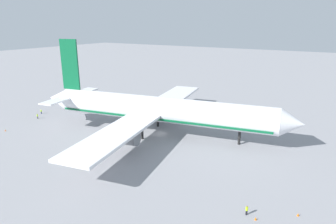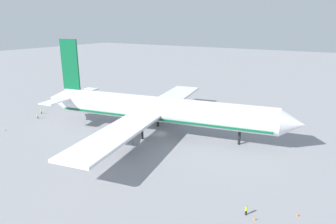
% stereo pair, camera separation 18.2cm
% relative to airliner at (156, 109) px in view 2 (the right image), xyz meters
% --- Properties ---
extents(ground_plane, '(600.00, 600.00, 0.00)m').
position_rel_airliner_xyz_m(ground_plane, '(1.25, 0.21, -7.15)').
color(ground_plane, gray).
extents(airliner, '(76.71, 72.52, 26.20)m').
position_rel_airliner_xyz_m(airliner, '(0.00, 0.00, 0.00)').
color(airliner, white).
rests_on(airliner, ground).
extents(baggage_cart_1, '(2.35, 3.14, 1.44)m').
position_rel_airliner_xyz_m(baggage_cart_1, '(28.74, 33.92, -6.37)').
color(baggage_cart_1, '#26598C').
rests_on(baggage_cart_1, ground).
extents(ground_worker_0, '(0.50, 0.50, 1.64)m').
position_rel_airliner_xyz_m(ground_worker_0, '(-45.38, -5.24, -6.32)').
color(ground_worker_0, navy).
rests_on(ground_worker_0, ground).
extents(ground_worker_1, '(0.55, 0.55, 1.73)m').
position_rel_airliner_xyz_m(ground_worker_1, '(34.33, -24.52, -6.27)').
color(ground_worker_1, black).
rests_on(ground_worker_1, ground).
extents(ground_worker_2, '(0.42, 0.42, 1.71)m').
position_rel_airliner_xyz_m(ground_worker_2, '(-41.53, -9.50, -6.29)').
color(ground_worker_2, '#3F3F47').
rests_on(ground_worker_2, ground).
extents(traffic_cone_0, '(0.36, 0.36, 0.55)m').
position_rel_airliner_xyz_m(traffic_cone_0, '(36.04, -25.10, -6.88)').
color(traffic_cone_0, orange).
rests_on(traffic_cone_0, ground).
extents(traffic_cone_2, '(0.36, 0.36, 0.55)m').
position_rel_airliner_xyz_m(traffic_cone_2, '(-39.25, -22.12, -6.88)').
color(traffic_cone_2, orange).
rests_on(traffic_cone_2, ground).
extents(traffic_cone_3, '(0.36, 0.36, 0.55)m').
position_rel_airliner_xyz_m(traffic_cone_3, '(-22.33, 42.97, -6.88)').
color(traffic_cone_3, orange).
rests_on(traffic_cone_3, ground).
extents(traffic_cone_4, '(0.36, 0.36, 0.55)m').
position_rel_airliner_xyz_m(traffic_cone_4, '(41.76, -20.35, -6.88)').
color(traffic_cone_4, orange).
rests_on(traffic_cone_4, ground).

